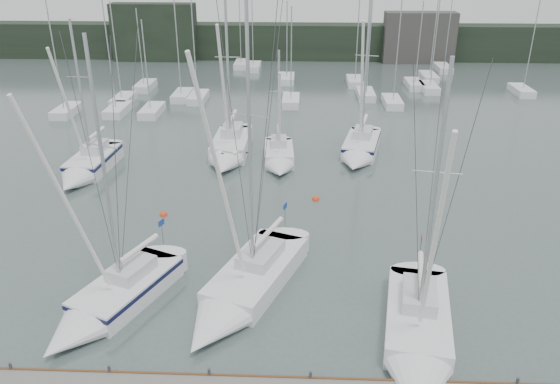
{
  "coord_description": "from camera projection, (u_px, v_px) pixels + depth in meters",
  "views": [
    {
      "loc": [
        1.48,
        -20.47,
        16.01
      ],
      "look_at": [
        0.43,
        5.0,
        4.25
      ],
      "focal_mm": 35.0,
      "sensor_mm": 36.0,
      "label": 1
    }
  ],
  "objects": [
    {
      "name": "far_building_right",
      "position": [
        419.0,
        38.0,
        77.64
      ],
      "size": [
        10.0,
        3.0,
        7.0
      ],
      "primitive_type": "cube",
      "color": "#403D3A",
      "rests_on": "ground"
    },
    {
      "name": "far_building_left",
      "position": [
        155.0,
        32.0,
        78.85
      ],
      "size": [
        12.0,
        3.0,
        8.0
      ],
      "primitive_type": "cube",
      "color": "black",
      "rests_on": "ground"
    },
    {
      "name": "sailboat_near_right",
      "position": [
        418.0,
        345.0,
        22.98
      ],
      "size": [
        4.28,
        9.56,
        13.25
      ],
      "rotation": [
        0.0,
        0.0,
        -0.17
      ],
      "color": "white",
      "rests_on": "ground"
    },
    {
      "name": "seagull",
      "position": [
        235.0,
        152.0,
        23.38
      ],
      "size": [
        1.07,
        0.49,
        0.21
      ],
      "rotation": [
        0.0,
        0.0,
        0.14
      ],
      "color": "white",
      "rests_on": "ground"
    },
    {
      "name": "sailboat_near_center",
      "position": [
        237.0,
        296.0,
        26.17
      ],
      "size": [
        6.25,
        10.22,
        15.35
      ],
      "rotation": [
        0.0,
        0.0,
        -0.37
      ],
      "color": "white",
      "rests_on": "ground"
    },
    {
      "name": "buoy_b",
      "position": [
        316.0,
        199.0,
        37.14
      ],
      "size": [
        0.52,
        0.52,
        0.52
      ],
      "primitive_type": "sphere",
      "color": "red",
      "rests_on": "ground"
    },
    {
      "name": "sailboat_mid_c",
      "position": [
        279.0,
        160.0,
        42.47
      ],
      "size": [
        2.63,
        6.45,
        9.47
      ],
      "rotation": [
        0.0,
        0.0,
        0.06
      ],
      "color": "white",
      "rests_on": "ground"
    },
    {
      "name": "mast_forest",
      "position": [
        290.0,
        88.0,
        63.47
      ],
      "size": [
        50.76,
        28.04,
        14.78
      ],
      "color": "white",
      "rests_on": "ground"
    },
    {
      "name": "sailboat_mid_a",
      "position": [
        86.0,
        168.0,
        40.69
      ],
      "size": [
        3.04,
        8.06,
        12.01
      ],
      "rotation": [
        0.0,
        0.0,
        -0.06
      ],
      "color": "white",
      "rests_on": "ground"
    },
    {
      "name": "sailboat_near_left",
      "position": [
        105.0,
        305.0,
        25.44
      ],
      "size": [
        5.63,
        8.54,
        13.64
      ],
      "rotation": [
        0.0,
        0.0,
        -0.41
      ],
      "color": "white",
      "rests_on": "ground"
    },
    {
      "name": "far_treeline",
      "position": [
        293.0,
        42.0,
        80.54
      ],
      "size": [
        90.0,
        4.0,
        5.0
      ],
      "primitive_type": "cube",
      "color": "black",
      "rests_on": "ground"
    },
    {
      "name": "sailboat_mid_b",
      "position": [
        229.0,
        152.0,
        43.72
      ],
      "size": [
        2.97,
        8.83,
        13.2
      ],
      "rotation": [
        0.0,
        0.0,
        -0.02
      ],
      "color": "white",
      "rests_on": "ground"
    },
    {
      "name": "ground",
      "position": [
        266.0,
        320.0,
        25.33
      ],
      "size": [
        160.0,
        160.0,
        0.0
      ],
      "primitive_type": "plane",
      "color": "#4D5D5A",
      "rests_on": "ground"
    },
    {
      "name": "buoy_c",
      "position": [
        164.0,
        215.0,
        35.03
      ],
      "size": [
        0.5,
        0.5,
        0.5
      ],
      "primitive_type": "sphere",
      "color": "red",
      "rests_on": "ground"
    },
    {
      "name": "sailboat_mid_d",
      "position": [
        359.0,
        151.0,
        44.05
      ],
      "size": [
        4.26,
        8.36,
        13.41
      ],
      "rotation": [
        0.0,
        0.0,
        -0.22
      ],
      "color": "white",
      "rests_on": "ground"
    }
  ]
}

